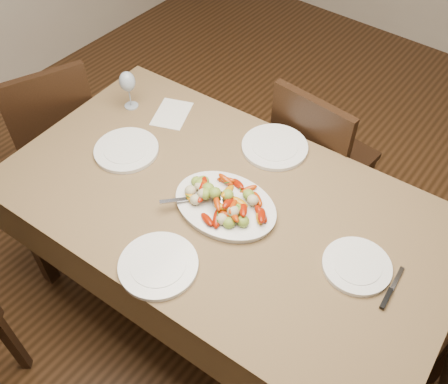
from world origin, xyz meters
The scene contains 14 objects.
floor centered at (0.00, 0.00, 0.00)m, with size 6.00×6.00×0.00m, color #3A2311.
dining_table centered at (-0.13, 0.10, 0.38)m, with size 1.84×1.04×0.76m, color brown.
chair_far centered at (-0.07, 0.86, 0.47)m, with size 0.42×0.42×0.95m, color black, non-canonical shape.
chair_left centered at (-1.34, 0.12, 0.47)m, with size 0.42×0.42×0.95m, color black, non-canonical shape.
serving_platter centered at (-0.11, 0.08, 0.77)m, with size 0.42×0.31×0.02m, color white.
roasted_vegetables centered at (-0.11, 0.08, 0.83)m, with size 0.34×0.23×0.09m, color #831302, non-canonical shape.
serving_spoon centered at (-0.17, 0.04, 0.81)m, with size 0.28×0.06×0.03m, color #9EA0A8, non-canonical shape.
plate_left centered at (-0.65, 0.07, 0.77)m, with size 0.28×0.28×0.02m, color white.
plate_right centered at (0.43, 0.15, 0.77)m, with size 0.25×0.25×0.02m, color white.
plate_far centered at (-0.15, 0.49, 0.77)m, with size 0.29×0.29×0.02m, color white.
plate_near centered at (-0.13, -0.29, 0.77)m, with size 0.29×0.29×0.02m, color white.
wine_glass centered at (-0.86, 0.31, 0.86)m, with size 0.08×0.08×0.20m, color #8C99A5, non-canonical shape.
menu_card centered at (-0.67, 0.38, 0.76)m, with size 0.15×0.21×0.00m, color silver.
table_knife centered at (0.57, 0.14, 0.76)m, with size 0.02×0.20×0.01m, color #9EA0A8, non-canonical shape.
Camera 1 is at (0.67, -0.92, 2.28)m, focal length 40.00 mm.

